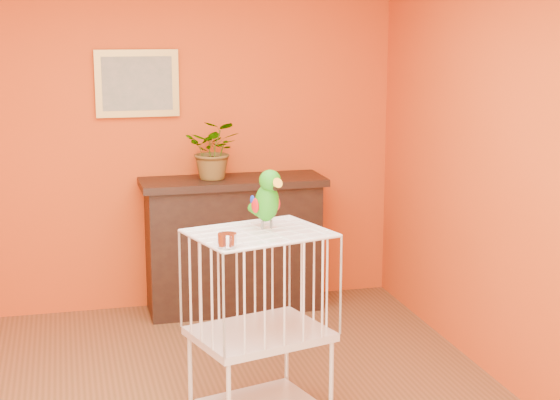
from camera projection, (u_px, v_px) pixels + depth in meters
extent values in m
plane|color=#CE4513|center=(139.00, 143.00, 6.51)|extent=(4.00, 0.00, 4.00)
plane|color=#CE4513|center=(293.00, 370.00, 2.24)|extent=(4.00, 0.00, 4.00)
plane|color=#CE4513|center=(530.00, 183.00, 4.86)|extent=(0.00, 4.50, 4.50)
cube|color=black|center=(233.00, 248.00, 6.61)|extent=(1.31, 0.44, 0.98)
cube|color=black|center=(233.00, 182.00, 6.51)|extent=(1.40, 0.50, 0.05)
cube|color=black|center=(239.00, 254.00, 6.42)|extent=(0.92, 0.02, 0.49)
cube|color=maroon|center=(200.00, 266.00, 6.52)|extent=(0.05, 0.20, 0.31)
cube|color=#264221|center=(211.00, 265.00, 6.54)|extent=(0.05, 0.20, 0.31)
cube|color=maroon|center=(224.00, 264.00, 6.56)|extent=(0.05, 0.20, 0.31)
cube|color=#264221|center=(238.00, 263.00, 6.59)|extent=(0.05, 0.20, 0.31)
cube|color=maroon|center=(252.00, 262.00, 6.61)|extent=(0.05, 0.20, 0.31)
imported|color=#26722D|center=(215.00, 156.00, 6.42)|extent=(0.54, 0.57, 0.35)
cube|color=#B58C40|center=(137.00, 83.00, 6.39)|extent=(0.62, 0.03, 0.50)
cube|color=gray|center=(137.00, 84.00, 6.38)|extent=(0.52, 0.01, 0.40)
cube|color=silver|center=(260.00, 334.00, 4.73)|extent=(0.82, 0.71, 0.04)
cube|color=silver|center=(259.00, 233.00, 4.61)|extent=(0.82, 0.71, 0.01)
cylinder|color=silver|center=(331.00, 383.00, 4.73)|extent=(0.03, 0.03, 0.49)
cylinder|color=silver|center=(190.00, 375.00, 4.83)|extent=(0.03, 0.03, 0.49)
cylinder|color=silver|center=(287.00, 354.00, 5.14)|extent=(0.03, 0.03, 0.49)
cylinder|color=silver|center=(227.00, 240.00, 4.29)|extent=(0.10, 0.10, 0.07)
cylinder|color=#59544C|center=(263.00, 226.00, 4.67)|extent=(0.01, 0.01, 0.05)
cylinder|color=#59544C|center=(271.00, 225.00, 4.70)|extent=(0.01, 0.01, 0.05)
ellipsoid|color=#1B8A0C|center=(267.00, 203.00, 4.66)|extent=(0.17, 0.21, 0.24)
ellipsoid|color=#1B8A0C|center=(270.00, 181.00, 4.60)|extent=(0.15, 0.15, 0.12)
cone|color=orange|center=(275.00, 185.00, 4.56)|extent=(0.08, 0.09, 0.08)
cone|color=black|center=(274.00, 188.00, 4.57)|extent=(0.04, 0.04, 0.03)
sphere|color=black|center=(265.00, 179.00, 4.56)|extent=(0.02, 0.02, 0.02)
sphere|color=black|center=(279.00, 178.00, 4.60)|extent=(0.02, 0.02, 0.02)
ellipsoid|color=#A50C0C|center=(255.00, 205.00, 4.64)|extent=(0.05, 0.08, 0.08)
ellipsoid|color=navy|center=(276.00, 203.00, 4.70)|extent=(0.05, 0.08, 0.08)
cone|color=#1B8A0C|center=(260.00, 214.00, 4.74)|extent=(0.12, 0.18, 0.13)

